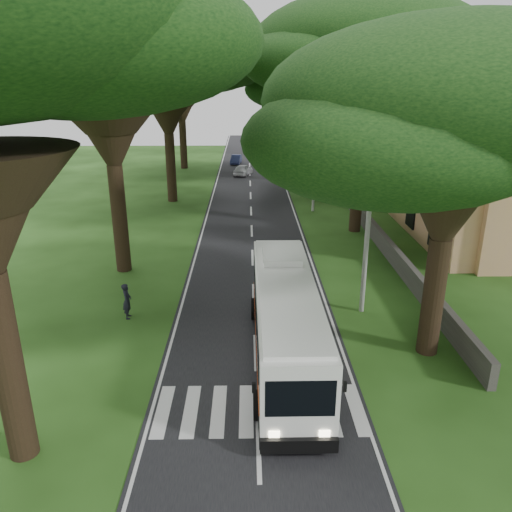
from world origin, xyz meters
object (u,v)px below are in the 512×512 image
at_px(pole_near, 367,233).
at_px(pole_mid, 315,164).
at_px(church, 481,164).
at_px(pole_far, 294,137).
at_px(distant_car_b, 236,159).
at_px(distant_car_c, 254,147).
at_px(pedestrian, 127,301).
at_px(distant_car_a, 243,170).
at_px(coach_bus, 286,318).

relative_size(pole_near, pole_mid, 1.00).
relative_size(church, pole_near, 3.00).
bearing_deg(pole_far, pole_near, -90.00).
height_order(church, distant_car_b, church).
relative_size(distant_car_c, pedestrian, 2.25).
bearing_deg(church, distant_car_a, 131.28).
bearing_deg(church, pole_far, 116.82).
xyz_separation_m(church, pole_mid, (-12.36, 4.45, -0.73)).
distance_m(coach_bus, distant_car_c, 61.83).
bearing_deg(pole_mid, pole_far, 90.00).
xyz_separation_m(pole_near, pedestrian, (-11.79, -0.55, -3.27)).
bearing_deg(distant_car_b, pole_mid, -67.73).
relative_size(pole_near, distant_car_a, 2.07).
bearing_deg(distant_car_a, pole_far, -136.83).
height_order(church, pedestrian, church).
xyz_separation_m(church, distant_car_a, (-18.70, 21.29, -4.22)).
bearing_deg(coach_bus, pole_far, 84.43).
bearing_deg(pole_far, distant_car_b, 144.78).
xyz_separation_m(pole_mid, distant_car_b, (-7.33, 25.18, -3.57)).
relative_size(distant_car_b, distant_car_c, 0.86).
bearing_deg(distant_car_b, distant_car_a, -77.13).
xyz_separation_m(pole_far, distant_car_c, (-4.70, 17.39, -3.55)).
bearing_deg(pole_mid, church, -19.81).
distance_m(pole_near, pedestrian, 12.25).
relative_size(coach_bus, distant_car_b, 3.33).
relative_size(church, pole_mid, 3.00).
xyz_separation_m(church, distant_car_c, (-17.06, 41.84, -4.28)).
distance_m(church, distant_car_c, 45.39).
xyz_separation_m(distant_car_c, pedestrian, (-7.09, -57.93, 0.29)).
bearing_deg(pedestrian, coach_bus, -124.24).
bearing_deg(distant_car_a, pole_near, 116.41).
distance_m(distant_car_c, pedestrian, 58.37).
distance_m(church, pedestrian, 29.30).
bearing_deg(distant_car_a, distant_car_c, -77.89).
bearing_deg(coach_bus, pole_mid, 80.02).
bearing_deg(distant_car_b, pole_far, -29.19).
xyz_separation_m(church, coach_bus, (-16.62, -19.97, -3.04)).
distance_m(pole_far, distant_car_a, 7.89).
height_order(pole_far, distant_car_c, pole_far).
bearing_deg(distant_car_c, pole_far, 85.41).
bearing_deg(distant_car_a, church, 147.94).
height_order(pole_mid, pole_far, same).
relative_size(pole_mid, pole_far, 1.00).
xyz_separation_m(church, pedestrian, (-24.15, -16.09, -4.00)).
xyz_separation_m(pole_near, coach_bus, (-4.25, -4.43, -2.31)).
height_order(church, distant_car_a, church).
bearing_deg(distant_car_b, pole_near, -74.75).
distance_m(distant_car_a, distant_car_b, 8.40).
bearing_deg(pole_near, pole_mid, 90.00).
xyz_separation_m(church, pole_far, (-12.36, 24.45, -0.73)).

